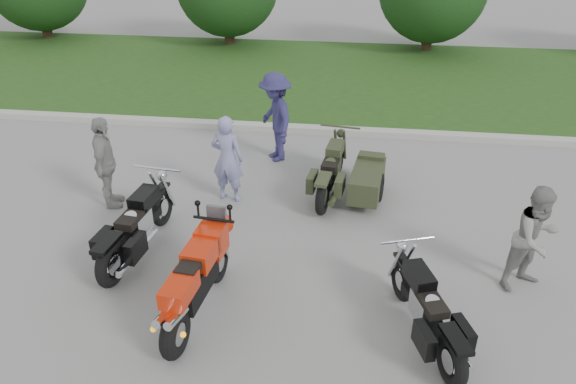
# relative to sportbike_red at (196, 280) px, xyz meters

# --- Properties ---
(ground) EXTENTS (80.00, 80.00, 0.00)m
(ground) POSITION_rel_sportbike_red_xyz_m (0.31, 0.70, -0.63)
(ground) COLOR gray
(ground) RESTS_ON ground
(curb) EXTENTS (60.00, 0.30, 0.15)m
(curb) POSITION_rel_sportbike_red_xyz_m (0.31, 6.70, -0.55)
(curb) COLOR #B6B3AB
(curb) RESTS_ON ground
(grass_strip) EXTENTS (60.00, 8.00, 0.14)m
(grass_strip) POSITION_rel_sportbike_red_xyz_m (0.31, 10.85, -0.56)
(grass_strip) COLOR #356221
(grass_strip) RESTS_ON ground
(sportbike_red) EXTENTS (0.54, 2.26, 1.07)m
(sportbike_red) POSITION_rel_sportbike_red_xyz_m (0.00, 0.00, 0.00)
(sportbike_red) COLOR black
(sportbike_red) RESTS_ON ground
(cruiser_left) EXTENTS (0.52, 2.44, 0.94)m
(cruiser_left) POSITION_rel_sportbike_red_xyz_m (-1.36, 1.30, -0.15)
(cruiser_left) COLOR black
(cruiser_left) RESTS_ON ground
(cruiser_right) EXTENTS (0.91, 2.17, 0.86)m
(cruiser_right) POSITION_rel_sportbike_red_xyz_m (3.11, -0.09, -0.19)
(cruiser_right) COLOR black
(cruiser_right) RESTS_ON ground
(cruiser_sidecar) EXTENTS (1.29, 2.31, 0.89)m
(cruiser_sidecar) POSITION_rel_sportbike_red_xyz_m (2.01, 3.65, -0.21)
(cruiser_sidecar) COLOR black
(cruiser_sidecar) RESTS_ON ground
(person_stripe) EXTENTS (0.67, 0.50, 1.69)m
(person_stripe) POSITION_rel_sportbike_red_xyz_m (-0.29, 3.29, 0.22)
(person_stripe) COLOR #8C8FBF
(person_stripe) RESTS_ON ground
(person_grey) EXTENTS (1.01, 0.96, 1.65)m
(person_grey) POSITION_rel_sportbike_red_xyz_m (4.70, 1.30, 0.20)
(person_grey) COLOR gray
(person_grey) RESTS_ON ground
(person_denim) EXTENTS (1.22, 1.43, 1.92)m
(person_denim) POSITION_rel_sportbike_red_xyz_m (0.33, 5.15, 0.33)
(person_denim) COLOR navy
(person_denim) RESTS_ON ground
(person_back) EXTENTS (0.67, 1.10, 1.75)m
(person_back) POSITION_rel_sportbike_red_xyz_m (-2.42, 2.77, 0.25)
(person_back) COLOR #979792
(person_back) RESTS_ON ground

